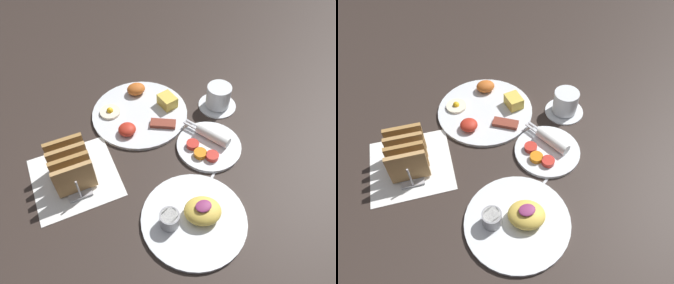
% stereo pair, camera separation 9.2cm
% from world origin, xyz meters
% --- Properties ---
extents(ground_plane, '(3.00, 3.00, 0.00)m').
position_xyz_m(ground_plane, '(0.00, 0.00, 0.00)').
color(ground_plane, '#332823').
extents(napkin_flat, '(0.22, 0.22, 0.00)m').
position_xyz_m(napkin_flat, '(-0.23, 0.04, 0.00)').
color(napkin_flat, white).
rests_on(napkin_flat, ground_plane).
extents(plate_breakfast, '(0.30, 0.30, 0.05)m').
position_xyz_m(plate_breakfast, '(0.02, 0.19, 0.01)').
color(plate_breakfast, white).
rests_on(plate_breakfast, ground_plane).
extents(plate_condiments, '(0.19, 0.20, 0.04)m').
position_xyz_m(plate_condiments, '(0.15, -0.01, 0.01)').
color(plate_condiments, white).
rests_on(plate_condiments, ground_plane).
extents(plate_foreground, '(0.26, 0.26, 0.06)m').
position_xyz_m(plate_foreground, '(-0.00, -0.20, 0.01)').
color(plate_foreground, white).
rests_on(plate_foreground, ground_plane).
extents(toast_rack, '(0.10, 0.15, 0.10)m').
position_xyz_m(toast_rack, '(-0.23, 0.04, 0.05)').
color(toast_rack, '#B7B7BC').
rests_on(toast_rack, ground_plane).
extents(coffee_cup, '(0.12, 0.12, 0.08)m').
position_xyz_m(coffee_cup, '(0.25, 0.12, 0.04)').
color(coffee_cup, white).
rests_on(coffee_cup, ground_plane).
extents(teaspoon, '(0.11, 0.08, 0.01)m').
position_xyz_m(teaspoon, '(0.07, -0.13, 0.00)').
color(teaspoon, silver).
rests_on(teaspoon, ground_plane).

